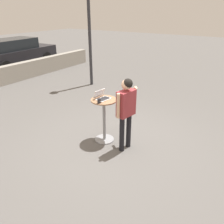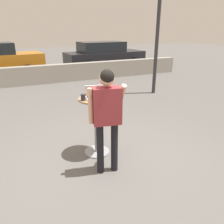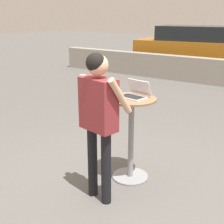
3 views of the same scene
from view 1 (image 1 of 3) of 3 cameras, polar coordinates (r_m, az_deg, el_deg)
name	(u,v)px [view 1 (image 1 of 3)]	position (r m, az deg, el deg)	size (l,w,h in m)	color
ground_plane	(117,143)	(5.29, 1.32, -8.12)	(50.00, 50.00, 0.00)	#5B5956
cafe_table	(104,117)	(5.11, -2.07, -1.25)	(0.60, 0.60, 1.07)	gray
laptop	(102,97)	(4.95, -2.62, 3.93)	(0.36, 0.33, 0.20)	silver
coffee_mug	(99,101)	(4.72, -3.39, 2.94)	(0.11, 0.08, 0.11)	#232328
standing_person	(126,106)	(4.61, 3.69, 1.52)	(0.59, 0.33, 1.67)	black
parked_car_further_down	(16,52)	(13.61, -23.89, 14.10)	(4.63, 2.02, 1.48)	black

